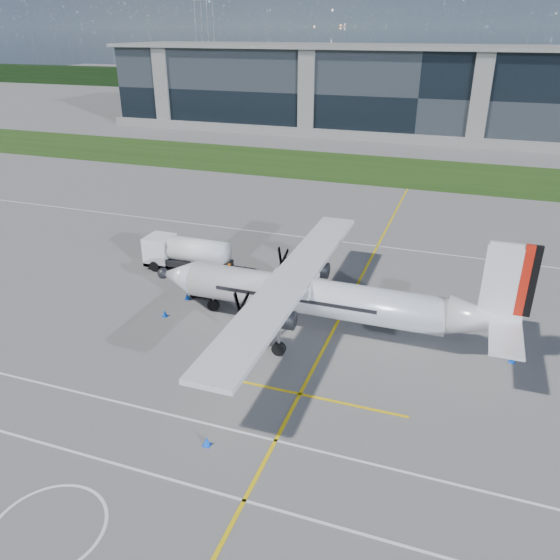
{
  "coord_description": "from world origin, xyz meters",
  "views": [
    {
      "loc": [
        10.25,
        -29.85,
        18.62
      ],
      "look_at": [
        -1.28,
        2.76,
        2.53
      ],
      "focal_mm": 35.0,
      "sensor_mm": 36.0,
      "label": 1
    }
  ],
  "objects": [
    {
      "name": "ground_crew_person",
      "position": [
        -6.67,
        6.09,
        0.95
      ],
      "size": [
        0.89,
        0.95,
        1.89
      ],
      "primitive_type": "imported",
      "rotation": [
        0.0,
        0.0,
        0.97
      ],
      "color": "#F25907",
      "rests_on": "ground"
    },
    {
      "name": "white_lane_line",
      "position": [
        0.0,
        -14.0,
        0.01
      ],
      "size": [
        90.0,
        0.15,
        0.01
      ],
      "primitive_type": "cube",
      "color": "white",
      "rests_on": "ground"
    },
    {
      "name": "safety_cone_nose_port",
      "position": [
        -8.75,
        -0.58,
        0.25
      ],
      "size": [
        0.36,
        0.36,
        0.5
      ],
      "primitive_type": "cone",
      "color": "blue",
      "rests_on": "ground"
    },
    {
      "name": "safety_cone_portwing",
      "position": [
        -0.07,
        -11.43,
        0.25
      ],
      "size": [
        0.36,
        0.36,
        0.5
      ],
      "primitive_type": "cone",
      "color": "blue",
      "rests_on": "ground"
    },
    {
      "name": "safety_cone_nose_stbd",
      "position": [
        -8.54,
        2.34,
        0.25
      ],
      "size": [
        0.36,
        0.36,
        0.5
      ],
      "primitive_type": "cone",
      "color": "blue",
      "rests_on": "ground"
    },
    {
      "name": "turboprop_aircraft",
      "position": [
        2.36,
        1.33,
        3.83
      ],
      "size": [
        24.65,
        25.56,
        7.67
      ],
      "primitive_type": null,
      "color": "white",
      "rests_on": "ground"
    },
    {
      "name": "baggage_tug",
      "position": [
        -7.38,
        3.47,
        0.82
      ],
      "size": [
        2.73,
        1.64,
        1.64
      ],
      "primitive_type": null,
      "color": "silver",
      "rests_on": "ground"
    },
    {
      "name": "grass_strip",
      "position": [
        0.0,
        48.0,
        0.02
      ],
      "size": [
        400.0,
        18.0,
        0.04
      ],
      "primitive_type": "cube",
      "color": "#1F3B10",
      "rests_on": "ground"
    },
    {
      "name": "yellow_taxiway_centerline",
      "position": [
        3.0,
        10.0,
        0.01
      ],
      "size": [
        0.2,
        70.0,
        0.01
      ],
      "primitive_type": "cube",
      "color": "yellow",
      "rests_on": "ground"
    },
    {
      "name": "pylon_west",
      "position": [
        -80.0,
        150.0,
        15.0
      ],
      "size": [
        9.0,
        4.6,
        30.0
      ],
      "primitive_type": null,
      "color": "gray",
      "rests_on": "ground"
    },
    {
      "name": "safety_cone_stbdwing",
      "position": [
        -0.62,
        14.63,
        0.25
      ],
      "size": [
        0.36,
        0.36,
        0.5
      ],
      "primitive_type": "cone",
      "color": "blue",
      "rests_on": "ground"
    },
    {
      "name": "fuel_tanker_truck",
      "position": [
        -11.56,
        7.18,
        1.45
      ],
      "size": [
        7.73,
        2.51,
        2.9
      ],
      "primitive_type": null,
      "color": "white",
      "rests_on": "ground"
    },
    {
      "name": "tree_line",
      "position": [
        0.0,
        140.0,
        3.0
      ],
      "size": [
        400.0,
        6.0,
        6.0
      ],
      "primitive_type": "cube",
      "color": "black",
      "rests_on": "ground"
    },
    {
      "name": "ground",
      "position": [
        0.0,
        40.0,
        0.0
      ],
      "size": [
        400.0,
        400.0,
        0.0
      ],
      "primitive_type": "plane",
      "color": "slate",
      "rests_on": "ground"
    },
    {
      "name": "safety_cone_tail",
      "position": [
        14.24,
        1.38,
        0.25
      ],
      "size": [
        0.36,
        0.36,
        0.5
      ],
      "primitive_type": "cone",
      "color": "blue",
      "rests_on": "ground"
    },
    {
      "name": "terminal_building",
      "position": [
        0.0,
        80.0,
        7.5
      ],
      "size": [
        120.0,
        20.0,
        15.0
      ],
      "primitive_type": "cube",
      "color": "black",
      "rests_on": "ground"
    }
  ]
}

